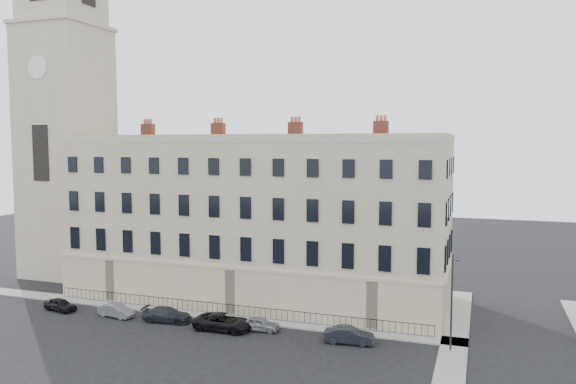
% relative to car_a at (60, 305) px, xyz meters
% --- Properties ---
extents(ground, '(160.00, 160.00, 0.00)m').
position_rel_car_a_xyz_m(ground, '(20.92, -1.86, -0.56)').
color(ground, black).
rests_on(ground, ground).
extents(terrace, '(36.22, 12.22, 17.00)m').
position_rel_car_a_xyz_m(terrace, '(14.95, 10.11, 6.94)').
color(terrace, tan).
rests_on(terrace, ground).
extents(church_tower, '(8.00, 8.13, 44.00)m').
position_rel_car_a_xyz_m(church_tower, '(-9.08, 12.14, 18.10)').
color(church_tower, tan).
rests_on(church_tower, ground).
extents(pavement_terrace, '(48.00, 2.00, 0.12)m').
position_rel_car_a_xyz_m(pavement_terrace, '(10.92, 3.14, -0.50)').
color(pavement_terrace, gray).
rests_on(pavement_terrace, ground).
extents(pavement_east_return, '(2.00, 24.00, 0.12)m').
position_rel_car_a_xyz_m(pavement_east_return, '(33.92, 6.14, -0.50)').
color(pavement_east_return, gray).
rests_on(pavement_east_return, ground).
extents(railings, '(35.00, 0.04, 0.96)m').
position_rel_car_a_xyz_m(railings, '(14.92, 3.54, -0.01)').
color(railings, black).
rests_on(railings, ground).
extents(car_a, '(3.45, 1.86, 1.12)m').
position_rel_car_a_xyz_m(car_a, '(0.00, 0.00, 0.00)').
color(car_a, black).
rests_on(car_a, ground).
extents(car_b, '(3.51, 1.59, 1.12)m').
position_rel_car_a_xyz_m(car_b, '(5.87, 0.12, 0.00)').
color(car_b, slate).
rests_on(car_b, ground).
extents(car_c, '(4.38, 2.22, 1.22)m').
position_rel_car_a_xyz_m(car_c, '(10.74, 0.44, 0.05)').
color(car_c, '#20252B').
rests_on(car_c, ground).
extents(car_d, '(4.85, 2.32, 1.33)m').
position_rel_car_a_xyz_m(car_d, '(16.13, 0.04, 0.11)').
color(car_d, black).
rests_on(car_d, ground).
extents(car_e, '(3.34, 1.55, 1.11)m').
position_rel_car_a_xyz_m(car_e, '(18.98, 0.86, -0.00)').
color(car_e, slate).
rests_on(car_e, ground).
extents(car_f, '(3.90, 1.71, 1.25)m').
position_rel_car_a_xyz_m(car_f, '(26.42, 0.39, 0.06)').
color(car_f, black).
rests_on(car_f, ground).
extents(streetlamp, '(0.61, 1.49, 7.11)m').
position_rel_car_a_xyz_m(streetlamp, '(33.75, 1.11, 3.38)').
color(streetlamp, '#2C2C30').
rests_on(streetlamp, ground).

